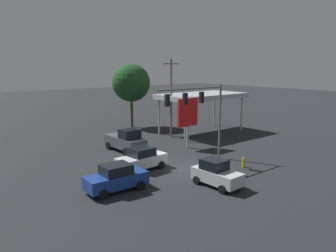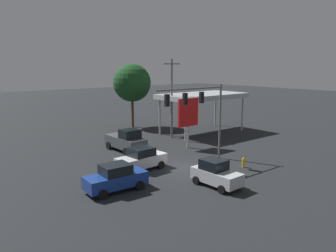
{
  "view_description": "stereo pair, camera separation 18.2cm",
  "coord_description": "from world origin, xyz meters",
  "px_view_note": "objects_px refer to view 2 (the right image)",
  "views": [
    {
      "loc": [
        18.35,
        20.46,
        8.76
      ],
      "look_at": [
        0.0,
        -2.0,
        3.4
      ],
      "focal_mm": 35.0,
      "sensor_mm": 36.0,
      "label": 1
    },
    {
      "loc": [
        18.21,
        20.57,
        8.76
      ],
      "look_at": [
        0.0,
        -2.0,
        3.4
      ],
      "focal_mm": 35.0,
      "sensor_mm": 36.0,
      "label": 2
    }
  ],
  "objects_px": {
    "traffic_signal_assembly": "(199,105)",
    "utility_pole": "(172,97)",
    "sedan_waiting": "(116,178)",
    "pickup_parked": "(126,141)",
    "price_sign": "(188,114)",
    "sedan_far": "(141,159)",
    "street_tree": "(132,83)",
    "hatchback_crossing": "(216,174)",
    "fire_hydrant": "(243,162)"
  },
  "relations": [
    {
      "from": "utility_pole",
      "to": "pickup_parked",
      "type": "xyz_separation_m",
      "value": [
        7.84,
        2.09,
        -3.96
      ]
    },
    {
      "from": "traffic_signal_assembly",
      "to": "sedan_far",
      "type": "relative_size",
      "value": 1.69
    },
    {
      "from": "utility_pole",
      "to": "street_tree",
      "type": "distance_m",
      "value": 9.15
    },
    {
      "from": "traffic_signal_assembly",
      "to": "price_sign",
      "type": "bearing_deg",
      "value": -123.23
    },
    {
      "from": "traffic_signal_assembly",
      "to": "utility_pole",
      "type": "height_order",
      "value": "utility_pole"
    },
    {
      "from": "price_sign",
      "to": "pickup_parked",
      "type": "relative_size",
      "value": 1.02
    },
    {
      "from": "sedan_far",
      "to": "pickup_parked",
      "type": "distance_m",
      "value": 6.51
    },
    {
      "from": "fire_hydrant",
      "to": "hatchback_crossing",
      "type": "bearing_deg",
      "value": 16.76
    },
    {
      "from": "utility_pole",
      "to": "price_sign",
      "type": "height_order",
      "value": "utility_pole"
    },
    {
      "from": "price_sign",
      "to": "fire_hydrant",
      "type": "height_order",
      "value": "price_sign"
    },
    {
      "from": "sedan_waiting",
      "to": "utility_pole",
      "type": "bearing_deg",
      "value": -139.62
    },
    {
      "from": "sedan_waiting",
      "to": "price_sign",
      "type": "bearing_deg",
      "value": -151.55
    },
    {
      "from": "price_sign",
      "to": "sedan_waiting",
      "type": "xyz_separation_m",
      "value": [
        12.32,
        5.95,
        -2.76
      ]
    },
    {
      "from": "price_sign",
      "to": "street_tree",
      "type": "distance_m",
      "value": 14.5
    },
    {
      "from": "sedan_waiting",
      "to": "sedan_far",
      "type": "bearing_deg",
      "value": -143.0
    },
    {
      "from": "hatchback_crossing",
      "to": "fire_hydrant",
      "type": "xyz_separation_m",
      "value": [
        -5.19,
        -1.56,
        -0.51
      ]
    },
    {
      "from": "utility_pole",
      "to": "hatchback_crossing",
      "type": "height_order",
      "value": "utility_pole"
    },
    {
      "from": "utility_pole",
      "to": "sedan_waiting",
      "type": "distance_m",
      "value": 18.44
    },
    {
      "from": "traffic_signal_assembly",
      "to": "sedan_waiting",
      "type": "relative_size",
      "value": 1.7
    },
    {
      "from": "street_tree",
      "to": "pickup_parked",
      "type": "bearing_deg",
      "value": 54.29
    },
    {
      "from": "hatchback_crossing",
      "to": "fire_hydrant",
      "type": "relative_size",
      "value": 4.37
    },
    {
      "from": "pickup_parked",
      "to": "street_tree",
      "type": "xyz_separation_m",
      "value": [
        -8.02,
        -11.15,
        5.25
      ]
    },
    {
      "from": "sedan_waiting",
      "to": "pickup_parked",
      "type": "relative_size",
      "value": 0.86
    },
    {
      "from": "utility_pole",
      "to": "price_sign",
      "type": "distance_m",
      "value": 5.56
    },
    {
      "from": "hatchback_crossing",
      "to": "fire_hydrant",
      "type": "height_order",
      "value": "hatchback_crossing"
    },
    {
      "from": "utility_pole",
      "to": "sedan_far",
      "type": "xyz_separation_m",
      "value": [
        10.1,
        8.19,
        -4.12
      ]
    },
    {
      "from": "hatchback_crossing",
      "to": "fire_hydrant",
      "type": "distance_m",
      "value": 5.44
    },
    {
      "from": "pickup_parked",
      "to": "street_tree",
      "type": "distance_m",
      "value": 14.7
    },
    {
      "from": "sedan_far",
      "to": "street_tree",
      "type": "bearing_deg",
      "value": -124.6
    },
    {
      "from": "traffic_signal_assembly",
      "to": "utility_pole",
      "type": "distance_m",
      "value": 11.13
    },
    {
      "from": "traffic_signal_assembly",
      "to": "hatchback_crossing",
      "type": "relative_size",
      "value": 1.98
    },
    {
      "from": "price_sign",
      "to": "sedan_far",
      "type": "relative_size",
      "value": 1.19
    },
    {
      "from": "hatchback_crossing",
      "to": "sedan_waiting",
      "type": "distance_m",
      "value": 7.3
    },
    {
      "from": "sedan_far",
      "to": "utility_pole",
      "type": "bearing_deg",
      "value": -144.8
    },
    {
      "from": "traffic_signal_assembly",
      "to": "hatchback_crossing",
      "type": "distance_m",
      "value": 7.2
    },
    {
      "from": "traffic_signal_assembly",
      "to": "pickup_parked",
      "type": "height_order",
      "value": "traffic_signal_assembly"
    },
    {
      "from": "traffic_signal_assembly",
      "to": "pickup_parked",
      "type": "relative_size",
      "value": 1.46
    },
    {
      "from": "utility_pole",
      "to": "hatchback_crossing",
      "type": "distance_m",
      "value": 17.34
    },
    {
      "from": "price_sign",
      "to": "hatchback_crossing",
      "type": "xyz_separation_m",
      "value": [
        6.1,
        9.78,
        -2.76
      ]
    },
    {
      "from": "hatchback_crossing",
      "to": "pickup_parked",
      "type": "xyz_separation_m",
      "value": [
        -0.15,
        -12.74,
        0.16
      ]
    },
    {
      "from": "street_tree",
      "to": "fire_hydrant",
      "type": "relative_size",
      "value": 10.29
    },
    {
      "from": "utility_pole",
      "to": "sedan_waiting",
      "type": "relative_size",
      "value": 2.14
    },
    {
      "from": "street_tree",
      "to": "fire_hydrant",
      "type": "height_order",
      "value": "street_tree"
    },
    {
      "from": "sedan_far",
      "to": "fire_hydrant",
      "type": "bearing_deg",
      "value": 141.35
    },
    {
      "from": "sedan_waiting",
      "to": "sedan_far",
      "type": "height_order",
      "value": "same"
    },
    {
      "from": "hatchback_crossing",
      "to": "sedan_far",
      "type": "distance_m",
      "value": 6.96
    },
    {
      "from": "sedan_far",
      "to": "fire_hydrant",
      "type": "height_order",
      "value": "sedan_far"
    },
    {
      "from": "utility_pole",
      "to": "sedan_far",
      "type": "distance_m",
      "value": 13.64
    },
    {
      "from": "price_sign",
      "to": "street_tree",
      "type": "height_order",
      "value": "street_tree"
    },
    {
      "from": "utility_pole",
      "to": "sedan_far",
      "type": "relative_size",
      "value": 2.12
    }
  ]
}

